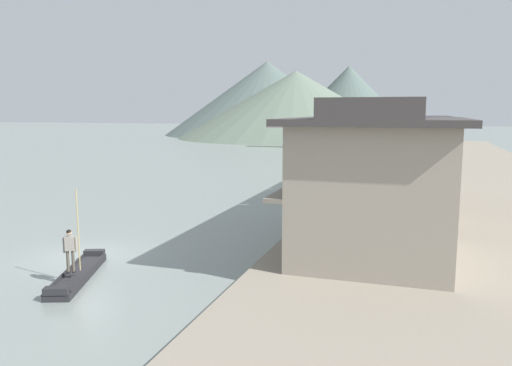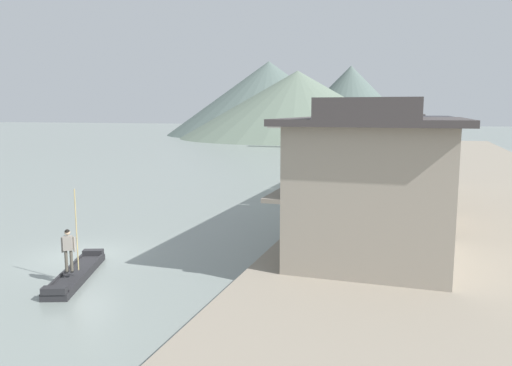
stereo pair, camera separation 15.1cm
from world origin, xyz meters
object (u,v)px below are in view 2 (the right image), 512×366
object	(u,v)px
boat_foreground_poled	(76,274)
stone_bridge	(333,131)
boat_moored_nearest	(352,163)
boat_midriver_drifting	(321,152)
boat_moored_second	(331,180)
house_waterfront_tall	(379,153)
boatman_person	(69,245)
house_waterfront_nearest	(373,181)
mooring_post_dock_far	(353,171)
house_waterfront_narrow	(388,146)
boat_moored_far	(313,193)
mooring_post_dock_near	(303,218)
boat_moored_third	(345,171)
mooring_post_dock_mid	(331,191)
house_waterfront_second	(383,163)

from	to	relation	value
boat_foreground_poled	stone_bridge	distance (m)	67.89
stone_bridge	boat_moored_nearest	bearing A→B (deg)	-75.51
boat_moored_nearest	boat_midriver_drifting	xyz separation A→B (m)	(-6.37, 14.16, 0.12)
boat_moored_second	house_waterfront_tall	xyz separation A→B (m)	(4.77, -10.23, 3.39)
boat_moored_second	boatman_person	bearing A→B (deg)	-99.04
house_waterfront_nearest	mooring_post_dock_far	distance (m)	24.56
boatman_person	house_waterfront_tall	size ratio (longest dim) A/B	0.45
house_waterfront_narrow	mooring_post_dock_far	xyz separation A→B (m)	(-3.12, 4.30, -2.54)
house_waterfront_narrow	mooring_post_dock_far	size ratio (longest dim) A/B	6.35
house_waterfront_tall	house_waterfront_narrow	xyz separation A→B (m)	(0.16, 6.40, 0.01)
stone_bridge	boat_midriver_drifting	bearing A→B (deg)	-90.94
mooring_post_dock_far	stone_bridge	distance (m)	39.89
boat_moored_far	house_waterfront_narrow	distance (m)	6.97
mooring_post_dock_near	boatman_person	bearing A→B (deg)	-123.52
boat_midriver_drifting	boat_foreground_poled	bearing A→B (deg)	-88.30
boat_moored_third	stone_bridge	distance (m)	33.32
house_waterfront_nearest	mooring_post_dock_near	distance (m)	6.33
house_waterfront_narrow	mooring_post_dock_near	xyz separation A→B (m)	(-3.12, -15.48, -2.65)
boat_foreground_poled	boat_moored_second	distance (m)	28.76
house_waterfront_nearest	mooring_post_dock_near	world-z (taller)	house_waterfront_nearest
boat_foreground_poled	mooring_post_dock_mid	bearing A→B (deg)	69.07
boat_moored_second	mooring_post_dock_near	distance (m)	19.41
house_waterfront_second	mooring_post_dock_mid	distance (m)	7.43
boat_foreground_poled	house_waterfront_nearest	size ratio (longest dim) A/B	0.62
mooring_post_dock_mid	mooring_post_dock_far	size ratio (longest dim) A/B	0.84
boat_moored_nearest	mooring_post_dock_far	world-z (taller)	mooring_post_dock_far
house_waterfront_tall	boat_foreground_poled	bearing A→B (deg)	-118.02
house_waterfront_tall	mooring_post_dock_near	bearing A→B (deg)	-108.06
house_waterfront_nearest	boat_moored_nearest	bearing A→B (deg)	98.45
boat_foreground_poled	mooring_post_dock_mid	distance (m)	18.71
boat_moored_second	mooring_post_dock_mid	size ratio (longest dim) A/B	6.70
house_waterfront_second	house_waterfront_narrow	bearing A→B (deg)	92.51
boat_foreground_poled	boat_moored_far	bearing A→B (deg)	77.44
boat_moored_nearest	mooring_post_dock_mid	world-z (taller)	mooring_post_dock_mid
boat_moored_second	house_waterfront_nearest	size ratio (longest dim) A/B	0.69
house_waterfront_narrow	house_waterfront_tall	bearing A→B (deg)	-91.40
mooring_post_dock_far	boat_moored_second	bearing A→B (deg)	-165.26
boat_moored_second	boat_midriver_drifting	bearing A→B (deg)	102.56
house_waterfront_narrow	mooring_post_dock_mid	size ratio (longest dim) A/B	7.58
boat_moored_nearest	boat_moored_second	xyz separation A→B (m)	(0.22, -15.43, 0.06)
boatman_person	stone_bridge	distance (m)	68.50
house_waterfront_nearest	house_waterfront_second	bearing A→B (deg)	90.79
boat_moored_second	house_waterfront_narrow	size ratio (longest dim) A/B	0.88
boat_moored_nearest	boat_midriver_drifting	distance (m)	15.53
boat_moored_nearest	mooring_post_dock_near	distance (m)	34.81
mooring_post_dock_mid	boat_moored_second	bearing A→B (deg)	99.41
boat_moored_third	house_waterfront_second	world-z (taller)	house_waterfront_second
mooring_post_dock_near	stone_bridge	size ratio (longest dim) A/B	0.03
house_waterfront_nearest	mooring_post_dock_mid	world-z (taller)	house_waterfront_nearest
boat_foreground_poled	boat_moored_nearest	distance (m)	44.02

